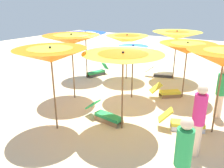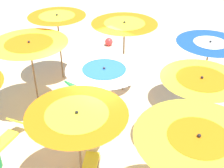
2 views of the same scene
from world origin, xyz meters
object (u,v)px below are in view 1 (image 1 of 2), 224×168
beach_umbrella_3 (187,48)px  lounger_2 (161,73)px  beach_umbrella_8 (51,55)px  lounger_4 (184,123)px  beach_umbrella_4 (133,50)px  beach_umbrella_7 (123,59)px  lounger_3 (97,72)px  beach_umbrella_5 (71,39)px  lounger_1 (106,115)px  beach_umbrella_0 (177,35)px  beach_umbrella_2 (86,36)px  beach_umbrella_1 (127,39)px  beach_umbrella_6 (224,58)px  lounger_0 (167,92)px  beachgoer_0 (182,160)px  beachgoer_2 (199,119)px  beachgoer_1 (221,92)px

beach_umbrella_3 → lounger_2: size_ratio=1.59×
beach_umbrella_8 → lounger_4: beach_umbrella_8 is taller
beach_umbrella_4 → beach_umbrella_7: bearing=-158.5°
lounger_3 → beach_umbrella_5: bearing=35.9°
beach_umbrella_7 → lounger_1: (0.12, 0.67, -1.93)m
beach_umbrella_0 → beach_umbrella_2: size_ratio=1.03×
beach_umbrella_3 → beach_umbrella_4: beach_umbrella_3 is taller
beach_umbrella_1 → beach_umbrella_3: (-0.83, -3.06, 0.02)m
lounger_1 → lounger_3: lounger_3 is taller
beach_umbrella_3 → beach_umbrella_8: bearing=151.9°
beach_umbrella_6 → lounger_0: bearing=48.0°
beach_umbrella_0 → beach_umbrella_3: bearing=-152.2°
beachgoer_0 → beachgoer_2: beachgoer_2 is taller
beach_umbrella_0 → beachgoer_2: beach_umbrella_0 is taller
beach_umbrella_7 → beach_umbrella_5: bearing=70.0°
beach_umbrella_0 → beach_umbrella_5: (-4.51, 2.46, 0.17)m
beach_umbrella_2 → lounger_2: size_ratio=1.64×
lounger_0 → lounger_4: lounger_4 is taller
beach_umbrella_5 → beach_umbrella_0: bearing=-28.7°
beachgoer_1 → beach_umbrella_5: bearing=82.8°
beach_umbrella_2 → beach_umbrella_7: 5.23m
lounger_1 → lounger_2: lounger_1 is taller
beach_umbrella_8 → lounger_4: bearing=-57.6°
lounger_2 → beachgoer_0: 7.96m
beach_umbrella_3 → beach_umbrella_4: size_ratio=1.05×
beach_umbrella_7 → beachgoer_1: bearing=-44.4°
beach_umbrella_2 → beach_umbrella_1: bearing=-61.9°
beachgoer_0 → beach_umbrella_5: bearing=63.4°
beach_umbrella_0 → beach_umbrella_2: bearing=120.5°
beach_umbrella_7 → beachgoer_2: bearing=-93.4°
beach_umbrella_2 → lounger_3: beach_umbrella_2 is taller
beach_umbrella_8 → lounger_1: bearing=-38.6°
beach_umbrella_2 → beachgoer_0: beach_umbrella_2 is taller
beach_umbrella_1 → beach_umbrella_6: beach_umbrella_6 is taller
lounger_1 → lounger_3: 4.91m
beach_umbrella_5 → lounger_2: (4.48, -1.83, -2.11)m
beach_umbrella_8 → lounger_4: 4.29m
beach_umbrella_3 → beach_umbrella_6: bearing=-144.8°
beach_umbrella_3 → beach_umbrella_7: size_ratio=0.95×
beach_umbrella_1 → lounger_4: bearing=-130.7°
beach_umbrella_2 → beach_umbrella_8: beach_umbrella_8 is taller
beach_umbrella_2 → beach_umbrella_5: beach_umbrella_5 is taller
beach_umbrella_5 → beach_umbrella_8: 2.38m
beach_umbrella_4 → lounger_3: 3.75m
beach_umbrella_3 → beachgoer_0: beach_umbrella_3 is taller
beach_umbrella_3 → lounger_2: (2.06, 1.73, -1.77)m
beach_umbrella_1 → beach_umbrella_2: beach_umbrella_2 is taller
beach_umbrella_5 → beach_umbrella_8: size_ratio=1.02×
beach_umbrella_2 → beach_umbrella_7: beach_umbrella_7 is taller
beach_umbrella_3 → lounger_1: beach_umbrella_3 is taller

